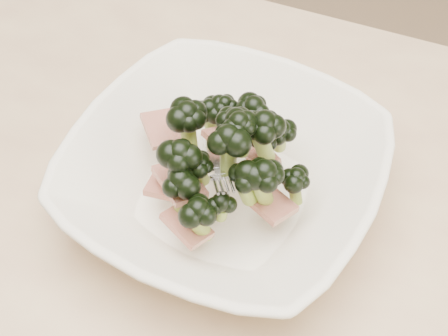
% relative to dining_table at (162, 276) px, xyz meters
% --- Properties ---
extents(dining_table, '(1.20, 0.80, 0.75)m').
position_rel_dining_table_xyz_m(dining_table, '(0.00, 0.00, 0.00)').
color(dining_table, tan).
rests_on(dining_table, ground).
extents(broccoli_dish, '(0.33, 0.33, 0.13)m').
position_rel_dining_table_xyz_m(broccoli_dish, '(0.05, 0.06, 0.14)').
color(broccoli_dish, silver).
rests_on(broccoli_dish, dining_table).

